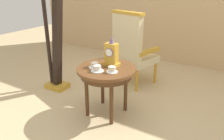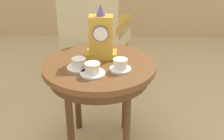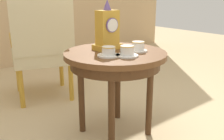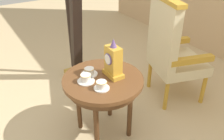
{
  "view_description": "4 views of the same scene",
  "coord_description": "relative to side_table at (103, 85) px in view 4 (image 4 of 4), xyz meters",
  "views": [
    {
      "loc": [
        1.36,
        -2.01,
        1.52
      ],
      "look_at": [
        0.14,
        0.04,
        0.56
      ],
      "focal_mm": 35.32,
      "sensor_mm": 36.0,
      "label": 1
    },
    {
      "loc": [
        0.2,
        -1.59,
        1.32
      ],
      "look_at": [
        0.17,
        0.09,
        0.5
      ],
      "focal_mm": 46.18,
      "sensor_mm": 36.0,
      "label": 2
    },
    {
      "loc": [
        -1.0,
        -1.33,
        0.98
      ],
      "look_at": [
        0.07,
        -0.02,
        0.48
      ],
      "focal_mm": 42.13,
      "sensor_mm": 36.0,
      "label": 3
    },
    {
      "loc": [
        1.57,
        -0.86,
        1.69
      ],
      "look_at": [
        0.06,
        0.09,
        0.62
      ],
      "focal_mm": 38.65,
      "sensor_mm": 36.0,
      "label": 4
    }
  ],
  "objects": [
    {
      "name": "side_table",
      "position": [
        0.0,
        0.0,
        0.0
      ],
      "size": [
        0.69,
        0.69,
        0.6
      ],
      "color": "brown",
      "rests_on": "ground"
    },
    {
      "name": "ground_plane",
      "position": [
        -0.1,
        0.02,
        -0.53
      ],
      "size": [
        10.0,
        10.0,
        0.0
      ],
      "primitive_type": "plane",
      "color": "tan"
    },
    {
      "name": "mantel_clock",
      "position": [
        0.01,
        0.09,
        0.21
      ],
      "size": [
        0.19,
        0.11,
        0.34
      ],
      "color": "gold",
      "rests_on": "side_table"
    },
    {
      "name": "teacup_center",
      "position": [
        0.13,
        -0.09,
        0.11
      ],
      "size": [
        0.12,
        0.12,
        0.07
      ],
      "color": "white",
      "rests_on": "side_table"
    },
    {
      "name": "harp",
      "position": [
        -0.99,
        0.2,
        0.23
      ],
      "size": [
        0.4,
        0.24,
        1.85
      ],
      "color": "gold",
      "rests_on": "ground"
    },
    {
      "name": "teacup_left",
      "position": [
        -0.11,
        -0.07,
        0.1
      ],
      "size": [
        0.14,
        0.14,
        0.06
      ],
      "color": "white",
      "rests_on": "side_table"
    },
    {
      "name": "teacup_right",
      "position": [
        -0.03,
        -0.14,
        0.1
      ],
      "size": [
        0.14,
        0.14,
        0.07
      ],
      "color": "white",
      "rests_on": "side_table"
    },
    {
      "name": "armchair",
      "position": [
        -0.11,
        0.89,
        0.07
      ],
      "size": [
        0.67,
        0.67,
        1.14
      ],
      "color": "beige",
      "rests_on": "ground"
    }
  ]
}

